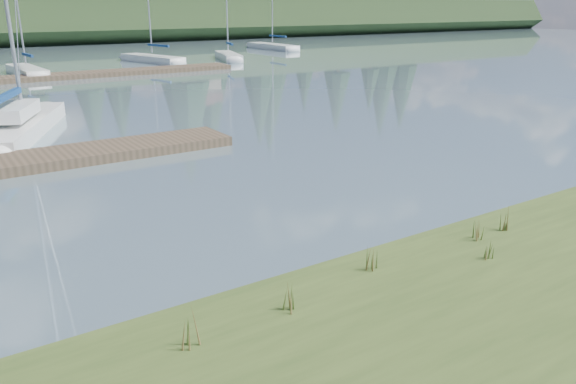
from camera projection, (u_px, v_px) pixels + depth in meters
ground at (5, 82)px, 34.24m from camera, size 200.00×200.00×0.00m
sailboat_main at (23, 120)px, 20.87m from camera, size 4.94×8.46×12.28m
dock_far at (39, 78)px, 35.23m from camera, size 26.00×2.20×0.30m
sailboat_bg_2 at (25, 70)px, 37.78m from camera, size 1.78×7.08×10.64m
sailboat_bg_3 at (148, 58)px, 46.14m from camera, size 3.44×7.86×11.39m
sailboat_bg_4 at (227, 55)px, 48.52m from camera, size 3.34×6.97×10.27m
sailboat_bg_5 at (269, 46)px, 59.63m from camera, size 1.85×8.65×12.24m
weed_0 at (293, 295)px, 7.99m from camera, size 0.17×0.14×0.57m
weed_1 at (373, 259)px, 9.23m from camera, size 0.17×0.14×0.44m
weed_2 at (477, 228)px, 10.40m from camera, size 0.17×0.14×0.53m
weed_3 at (188, 330)px, 7.13m from camera, size 0.17×0.14×0.57m
weed_4 at (487, 249)px, 9.66m from camera, size 0.17×0.14×0.40m
weed_5 at (503, 219)px, 10.86m from camera, size 0.17×0.14×0.52m
mud_lip at (292, 290)px, 9.19m from camera, size 60.00×0.50×0.14m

